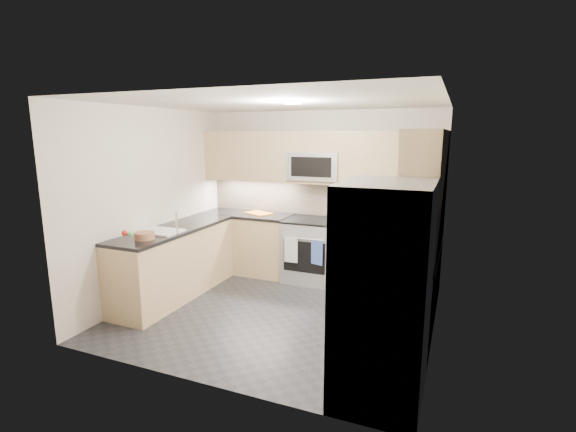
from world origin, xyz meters
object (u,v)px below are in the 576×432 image
object	(u,v)px
microwave	(315,166)
utensil_bowl	(397,220)
refrigerator	(383,293)
fruit_basket	(145,236)
cutting_board	(259,213)
gas_range	(312,251)

from	to	relation	value
microwave	utensil_bowl	world-z (taller)	microwave
microwave	refrigerator	bearing A→B (deg)	-60.38
microwave	fruit_basket	bearing A→B (deg)	-125.35
refrigerator	cutting_board	distance (m)	3.44
gas_range	fruit_basket	world-z (taller)	fruit_basket
gas_range	cutting_board	size ratio (longest dim) A/B	2.30
gas_range	cutting_board	distance (m)	1.04
microwave	cutting_board	size ratio (longest dim) A/B	1.92
refrigerator	fruit_basket	xyz separation A→B (m)	(-2.88, 0.53, 0.08)
refrigerator	gas_range	bearing A→B (deg)	120.88
microwave	refrigerator	xyz separation A→B (m)	(1.45, -2.55, -0.80)
gas_range	cutting_board	xyz separation A→B (m)	(-0.91, 0.08, 0.49)
refrigerator	utensil_bowl	bearing A→B (deg)	95.63
cutting_board	refrigerator	bearing A→B (deg)	-46.72
cutting_board	fruit_basket	bearing A→B (deg)	-104.82
utensil_bowl	cutting_board	xyz separation A→B (m)	(-2.12, 0.08, -0.08)
microwave	fruit_basket	size ratio (longest dim) A/B	3.30
cutting_board	fruit_basket	xyz separation A→B (m)	(-0.52, -1.97, 0.04)
gas_range	fruit_basket	bearing A→B (deg)	-127.10
refrigerator	fruit_basket	bearing A→B (deg)	169.49
microwave	cutting_board	distance (m)	1.18
microwave	fruit_basket	world-z (taller)	microwave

